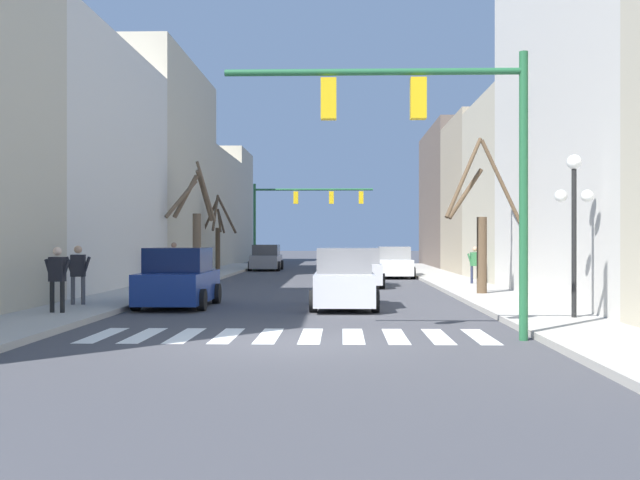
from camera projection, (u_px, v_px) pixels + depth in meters
ground_plane at (286, 343)px, 14.85m from camera, size 240.00×240.00×0.00m
sidewalk_right at (607, 341)px, 14.67m from camera, size 2.47×90.00×0.15m
building_row_left at (121, 173)px, 39.49m from camera, size 6.00×64.03×12.88m
building_row_right at (548, 165)px, 34.14m from camera, size 6.00×53.40×13.43m
crosswalk_stripes at (290, 336)px, 15.97m from camera, size 8.55×2.60×0.01m
traffic_signal_near at (435, 132)px, 15.31m from camera, size 6.22×0.28×5.90m
traffic_signal_far at (300, 205)px, 50.89m from camera, size 8.16×0.28×5.86m
street_lamp_right_corner at (574, 202)px, 18.35m from camera, size 0.95×0.36×4.00m
car_parked_left_near at (394, 263)px, 40.22m from camera, size 2.05×4.12×1.68m
car_at_intersection at (359, 268)px, 32.81m from camera, size 2.08×4.59×1.70m
car_parked_right_near at (266, 258)px, 49.88m from camera, size 2.07×4.15×1.72m
car_driving_away_lane at (179, 280)px, 22.86m from camera, size 2.13×4.13×1.81m
car_parked_left_mid at (344, 280)px, 22.42m from camera, size 1.97×4.24×1.81m
pedestrian_near_right_corner at (57, 274)px, 19.56m from camera, size 0.74×0.29×1.72m
pedestrian_waiting_at_curb at (475, 262)px, 32.53m from camera, size 0.69×0.27×1.60m
pedestrian_on_right_sidewalk at (174, 260)px, 31.68m from camera, size 0.54×0.66×1.79m
pedestrian_on_left_sidewalk at (78, 270)px, 21.99m from camera, size 0.75×0.26×1.73m
street_tree_left_near at (218, 232)px, 46.26m from camera, size 2.57×3.18×4.70m
street_tree_right_mid at (196, 224)px, 37.10m from camera, size 2.17×3.44×5.82m
street_tree_right_far at (480, 231)px, 26.49m from camera, size 2.91×1.68×5.56m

